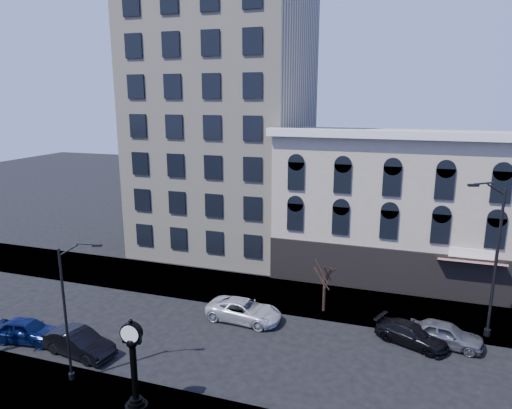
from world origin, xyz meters
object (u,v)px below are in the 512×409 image
(car_near_a, at_px, (27,330))
(car_near_b, at_px, (79,343))
(street_lamp_near, at_px, (73,276))
(street_clock, at_px, (134,370))

(car_near_a, xyz_separation_m, car_near_b, (4.07, -0.24, 0.01))
(street_lamp_near, height_order, car_near_b, street_lamp_near)
(street_clock, relative_size, street_lamp_near, 0.62)
(street_clock, height_order, car_near_a, street_clock)
(car_near_a, height_order, car_near_b, car_near_b)
(street_clock, distance_m, car_near_b, 7.06)
(street_clock, height_order, car_near_b, street_clock)
(car_near_b, bearing_deg, car_near_a, 95.32)
(street_lamp_near, bearing_deg, street_clock, -39.28)
(street_clock, relative_size, car_near_b, 1.05)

